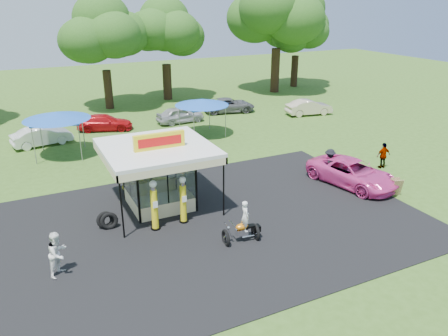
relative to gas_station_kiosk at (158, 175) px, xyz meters
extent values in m
plane|color=#36561B|center=(2.00, -4.99, -1.78)|extent=(120.00, 120.00, 0.00)
cube|color=black|center=(2.00, -2.99, -1.76)|extent=(20.00, 14.00, 0.04)
cube|color=white|center=(0.00, 0.01, -1.75)|extent=(3.00, 3.00, 0.06)
cube|color=white|center=(0.00, 0.01, 1.51)|extent=(5.40, 5.40, 0.18)
cube|color=yellow|center=(0.00, -0.49, 2.00)|extent=(2.60, 0.25, 0.80)
cube|color=red|center=(0.00, -0.62, 2.00)|extent=(2.21, 0.02, 0.45)
cylinder|color=black|center=(-2.55, -2.54, -0.18)|extent=(0.08, 0.08, 3.20)
cylinder|color=black|center=(2.55, -2.54, -0.18)|extent=(0.08, 0.08, 3.20)
cylinder|color=black|center=(-0.99, -2.38, -1.73)|extent=(0.47, 0.47, 0.11)
cylinder|color=yellow|center=(-0.99, -2.38, -0.70)|extent=(0.32, 0.32, 1.94)
cylinder|color=silver|center=(-0.99, -2.38, 0.37)|extent=(0.22, 0.22, 0.22)
sphere|color=white|center=(-0.99, -2.38, 0.59)|extent=(0.35, 0.35, 0.35)
cube|color=white|center=(-0.99, -2.57, -0.38)|extent=(0.24, 0.02, 0.32)
cylinder|color=black|center=(0.48, -2.30, -1.73)|extent=(0.46, 0.46, 0.10)
cylinder|color=yellow|center=(0.48, -2.30, -0.74)|extent=(0.31, 0.31, 1.87)
cylinder|color=silver|center=(0.48, -2.30, 0.29)|extent=(0.21, 0.21, 0.21)
sphere|color=white|center=(0.48, -2.30, 0.50)|extent=(0.33, 0.33, 0.33)
cube|color=white|center=(0.48, -2.49, -0.43)|extent=(0.23, 0.02, 0.31)
torus|color=black|center=(1.43, -5.08, -1.45)|extent=(0.23, 0.83, 0.82)
torus|color=black|center=(2.89, -5.21, -1.45)|extent=(0.23, 0.83, 0.82)
cube|color=silver|center=(2.21, -5.15, -1.29)|extent=(0.56, 0.32, 0.29)
ellipsoid|color=orange|center=(2.21, -5.15, -1.02)|extent=(0.63, 0.35, 0.29)
cube|color=black|center=(2.55, -5.18, -1.08)|extent=(0.56, 0.30, 0.10)
cube|color=black|center=(2.92, -5.21, -1.25)|extent=(0.37, 0.36, 0.27)
cylinder|color=silver|center=(1.58, -5.09, -1.10)|extent=(0.43, 0.10, 0.87)
cylinder|color=silver|center=(1.72, -5.10, -0.76)|extent=(0.10, 0.59, 0.05)
sphere|color=silver|center=(1.56, -5.09, -0.95)|extent=(0.16, 0.16, 0.16)
imported|color=white|center=(2.36, -5.16, -0.51)|extent=(0.40, 0.56, 1.47)
torus|color=black|center=(-2.96, -1.36, -1.36)|extent=(0.86, 0.41, 0.88)
torus|color=black|center=(-3.11, -1.19, -1.36)|extent=(0.87, 0.46, 0.88)
cube|color=#593819|center=(12.34, -4.63, -1.28)|extent=(0.60, 0.39, 0.99)
cube|color=#593819|center=(12.34, -4.39, -1.28)|extent=(0.60, 0.39, 0.99)
imported|color=yellow|center=(0.00, 2.21, -1.30)|extent=(2.82, 1.13, 0.96)
imported|color=#E63E96|center=(11.10, -2.27, -1.02)|extent=(3.64, 5.89, 1.52)
imported|color=white|center=(-5.54, -4.20, -0.84)|extent=(1.15, 1.16, 1.89)
imported|color=black|center=(10.63, -0.73, -0.87)|extent=(1.35, 1.08, 1.83)
imported|color=gray|center=(14.78, -1.01, -0.93)|extent=(1.04, 0.52, 1.71)
imported|color=silver|center=(-4.74, 13.67, -1.07)|extent=(4.52, 2.29, 1.42)
imported|color=red|center=(0.32, 15.66, -1.13)|extent=(4.86, 3.19, 1.31)
imported|color=#AAAAAE|center=(6.83, 15.13, -1.07)|extent=(4.30, 1.98, 1.43)
imported|color=#5B5C5E|center=(12.42, 16.68, -1.10)|extent=(5.32, 3.27, 1.37)
imported|color=beige|center=(18.74, 12.44, -1.07)|extent=(4.53, 2.19, 1.43)
cylinder|color=gray|center=(-5.18, 12.15, -0.53)|extent=(0.06, 0.06, 2.50)
cylinder|color=gray|center=(-2.26, 12.15, -0.53)|extent=(0.06, 0.06, 2.50)
cylinder|color=gray|center=(-5.18, 9.23, -0.53)|extent=(0.06, 0.06, 2.50)
cylinder|color=gray|center=(-2.26, 9.23, -0.53)|extent=(0.06, 0.06, 2.50)
cube|color=blue|center=(-3.72, 10.69, 0.78)|extent=(3.12, 3.12, 0.12)
cone|color=blue|center=(-3.72, 10.69, 1.10)|extent=(4.50, 4.50, 0.52)
cylinder|color=gray|center=(5.71, 12.17, -0.60)|extent=(0.06, 0.06, 2.36)
cylinder|color=gray|center=(8.46, 12.17, -0.60)|extent=(0.06, 0.06, 2.36)
cylinder|color=gray|center=(5.71, 9.42, -0.60)|extent=(0.06, 0.06, 2.36)
cylinder|color=gray|center=(8.46, 9.42, -0.60)|extent=(0.06, 0.06, 2.36)
cube|color=blue|center=(7.09, 10.80, 0.64)|extent=(2.95, 2.95, 0.12)
cone|color=blue|center=(7.09, 10.80, 0.94)|extent=(4.25, 4.25, 0.49)
cylinder|color=black|center=(2.35, 23.29, 0.10)|extent=(0.81, 0.81, 3.77)
ellipsoid|color=#224F16|center=(2.35, 23.29, 5.01)|extent=(9.05, 9.05, 7.76)
cylinder|color=black|center=(8.98, 24.73, 0.09)|extent=(0.94, 0.94, 3.75)
ellipsoid|color=#224F16|center=(8.98, 24.73, 4.88)|extent=(8.74, 8.74, 7.49)
cylinder|color=black|center=(21.57, 23.07, 0.71)|extent=(1.00, 1.00, 4.98)
ellipsoid|color=#224F16|center=(21.57, 23.07, 7.08)|extent=(11.63, 11.63, 9.97)
cylinder|color=black|center=(25.55, 24.91, 0.09)|extent=(0.84, 0.84, 3.74)
ellipsoid|color=#224F16|center=(25.55, 24.91, 4.77)|extent=(8.45, 8.45, 7.24)
camera|label=1|loc=(-6.08, -20.39, 8.62)|focal=35.00mm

